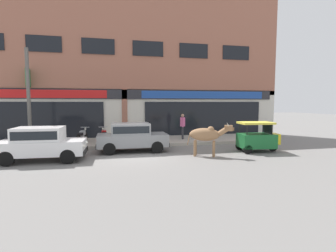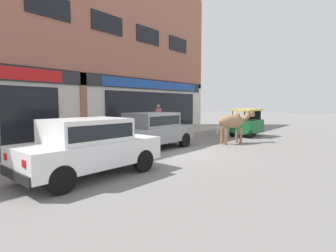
# 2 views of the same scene
# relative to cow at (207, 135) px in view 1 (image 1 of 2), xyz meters

# --- Properties ---
(ground_plane) EXTENTS (90.00, 90.00, 0.00)m
(ground_plane) POSITION_rel_cow_xyz_m (-3.32, 0.83, -1.01)
(ground_plane) COLOR slate
(sidewalk) EXTENTS (19.00, 3.60, 0.17)m
(sidewalk) POSITION_rel_cow_xyz_m (-3.32, 4.82, -0.92)
(sidewalk) COLOR #A8A093
(sidewalk) RESTS_ON ground
(shop_building) EXTENTS (23.00, 1.40, 10.22)m
(shop_building) POSITION_rel_cow_xyz_m (-3.32, 6.88, 3.92)
(shop_building) COLOR #9E604C
(shop_building) RESTS_ON ground
(cow) EXTENTS (1.99, 1.17, 1.61)m
(cow) POSITION_rel_cow_xyz_m (0.00, 0.00, 0.00)
(cow) COLOR #936B47
(cow) RESTS_ON ground
(car_0) EXTENTS (3.67, 1.76, 1.46)m
(car_0) POSITION_rel_cow_xyz_m (-7.25, 0.62, -0.19)
(car_0) COLOR black
(car_0) RESTS_ON ground
(car_1) EXTENTS (3.65, 1.68, 1.46)m
(car_1) POSITION_rel_cow_xyz_m (-3.29, 1.97, -0.19)
(car_1) COLOR black
(car_1) RESTS_ON ground
(auto_rickshaw) EXTENTS (2.06, 1.36, 1.52)m
(auto_rickshaw) POSITION_rel_cow_xyz_m (2.95, 0.47, -0.35)
(auto_rickshaw) COLOR black
(auto_rickshaw) RESTS_ON ground
(motorcycle_0) EXTENTS (0.67, 1.79, 0.88)m
(motorcycle_0) POSITION_rel_cow_xyz_m (-5.92, 4.34, -0.45)
(motorcycle_0) COLOR black
(motorcycle_0) RESTS_ON sidewalk
(motorcycle_1) EXTENTS (0.52, 1.81, 0.88)m
(motorcycle_1) POSITION_rel_cow_xyz_m (-4.68, 4.27, -0.45)
(motorcycle_1) COLOR black
(motorcycle_1) RESTS_ON sidewalk
(motorcycle_2) EXTENTS (0.52, 1.81, 0.88)m
(motorcycle_2) POSITION_rel_cow_xyz_m (-3.58, 4.41, -0.45)
(motorcycle_2) COLOR black
(motorcycle_2) RESTS_ON sidewalk
(motorcycle_3) EXTENTS (0.53, 1.81, 0.88)m
(motorcycle_3) POSITION_rel_cow_xyz_m (-2.45, 4.26, -0.45)
(motorcycle_3) COLOR black
(motorcycle_3) RESTS_ON sidewalk
(pedestrian) EXTENTS (0.32, 0.49, 1.60)m
(pedestrian) POSITION_rel_cow_xyz_m (0.19, 4.62, 0.15)
(pedestrian) COLOR #2D2D33
(pedestrian) RESTS_ON sidewalk
(utility_pole) EXTENTS (0.18, 0.18, 5.07)m
(utility_pole) POSITION_rel_cow_xyz_m (-8.36, 3.33, 1.70)
(utility_pole) COLOR #595651
(utility_pole) RESTS_ON sidewalk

